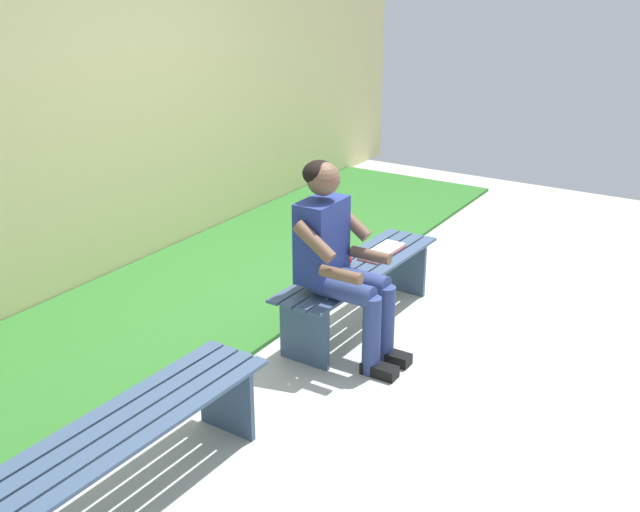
{
  "coord_description": "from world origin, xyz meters",
  "views": [
    {
      "loc": [
        4.06,
        2.22,
        2.33
      ],
      "look_at": [
        0.74,
        0.15,
        0.77
      ],
      "focal_mm": 42.56,
      "sensor_mm": 36.0,
      "label": 1
    }
  ],
  "objects_px": {
    "bench_far": "(130,440)",
    "apple": "(347,260)",
    "person_seated": "(339,255)",
    "bench_near": "(359,280)",
    "book_open": "(382,252)"
  },
  "relations": [
    {
      "from": "apple",
      "to": "person_seated",
      "type": "bearing_deg",
      "value": 23.5
    },
    {
      "from": "apple",
      "to": "book_open",
      "type": "height_order",
      "value": "apple"
    },
    {
      "from": "bench_near",
      "to": "bench_far",
      "type": "xyz_separation_m",
      "value": [
        2.11,
        -0.0,
        0.0
      ]
    },
    {
      "from": "person_seated",
      "to": "book_open",
      "type": "height_order",
      "value": "person_seated"
    },
    {
      "from": "bench_far",
      "to": "person_seated",
      "type": "bearing_deg",
      "value": 176.61
    },
    {
      "from": "bench_far",
      "to": "person_seated",
      "type": "height_order",
      "value": "person_seated"
    },
    {
      "from": "bench_far",
      "to": "bench_near",
      "type": "bearing_deg",
      "value": 180.0
    },
    {
      "from": "bench_near",
      "to": "apple",
      "type": "height_order",
      "value": "apple"
    },
    {
      "from": "person_seated",
      "to": "book_open",
      "type": "bearing_deg",
      "value": -173.84
    },
    {
      "from": "bench_near",
      "to": "book_open",
      "type": "xyz_separation_m",
      "value": [
        -0.28,
        0.02,
        0.12
      ]
    },
    {
      "from": "bench_near",
      "to": "person_seated",
      "type": "xyz_separation_m",
      "value": [
        0.44,
        0.1,
        0.35
      ]
    },
    {
      "from": "bench_far",
      "to": "book_open",
      "type": "relative_size",
      "value": 3.75
    },
    {
      "from": "bench_far",
      "to": "apple",
      "type": "height_order",
      "value": "apple"
    },
    {
      "from": "person_seated",
      "to": "bench_near",
      "type": "bearing_deg",
      "value": -167.47
    },
    {
      "from": "bench_far",
      "to": "person_seated",
      "type": "distance_m",
      "value": 1.7
    }
  ]
}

